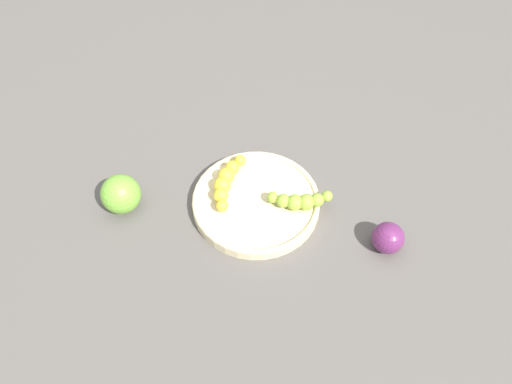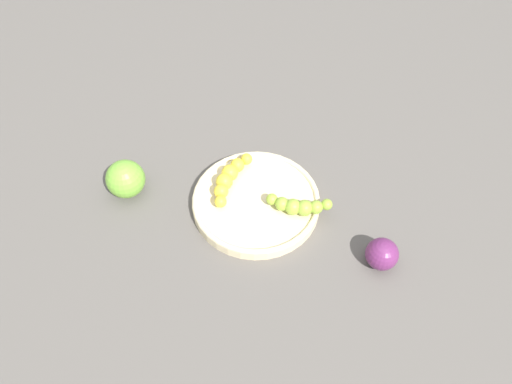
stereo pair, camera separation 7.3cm
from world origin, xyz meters
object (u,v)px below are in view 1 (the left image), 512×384
object	(u,v)px
banana_yellow	(226,181)
apple_green	(121,194)
plum_purple	(388,238)
banana_green	(300,201)
fruit_bowl	(256,201)

from	to	relation	value
banana_yellow	apple_green	world-z (taller)	apple_green
banana_yellow	plum_purple	world-z (taller)	plum_purple
plum_purple	apple_green	distance (m)	0.45
apple_green	banana_green	bearing A→B (deg)	-155.60
fruit_bowl	banana_yellow	xyz separation A→B (m)	(0.06, -0.00, 0.02)
banana_green	apple_green	distance (m)	0.30
fruit_bowl	banana_green	bearing A→B (deg)	-164.25
fruit_bowl	apple_green	distance (m)	0.23
banana_yellow	apple_green	size ratio (longest dim) A/B	1.82
fruit_bowl	plum_purple	world-z (taller)	plum_purple
banana_green	plum_purple	world-z (taller)	plum_purple
banana_yellow	plum_purple	xyz separation A→B (m)	(-0.28, -0.02, -0.01)
fruit_bowl	banana_green	world-z (taller)	banana_green
plum_purple	apple_green	xyz separation A→B (m)	(0.43, 0.13, 0.01)
banana_green	fruit_bowl	bearing A→B (deg)	-102.58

